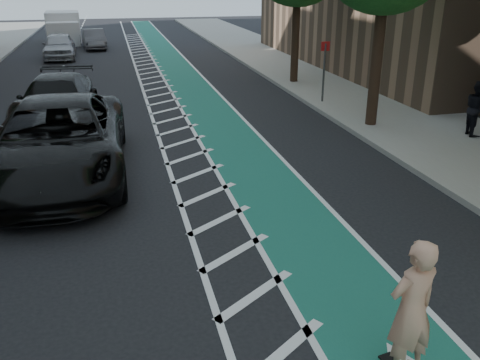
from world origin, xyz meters
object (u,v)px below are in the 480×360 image
object	(u,v)px
skateboarder	(411,310)
suv_near	(58,140)
barrel_a	(40,197)
suv_far	(57,101)

from	to	relation	value
skateboarder	suv_near	bearing A→B (deg)	-70.85
suv_near	skateboarder	bearing A→B (deg)	-59.23
skateboarder	barrel_a	size ratio (longest dim) A/B	2.37
suv_far	barrel_a	bearing A→B (deg)	-82.94
suv_far	barrel_a	distance (m)	7.44
skateboarder	suv_far	distance (m)	14.69
suv_far	barrel_a	xyz separation A→B (m)	(0.20, -7.42, -0.44)
barrel_a	suv_near	bearing A→B (deg)	82.61
skateboarder	barrel_a	distance (m)	8.10
suv_near	suv_far	bearing A→B (deg)	96.54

